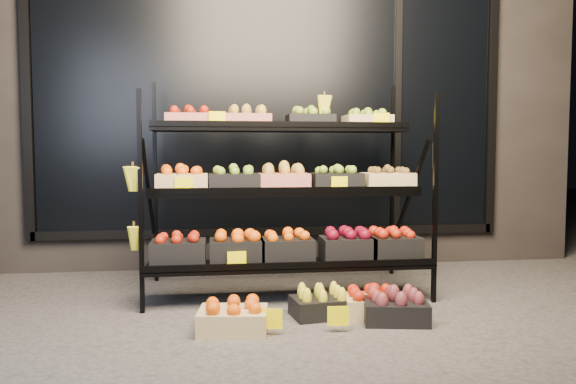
{
  "coord_description": "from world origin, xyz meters",
  "views": [
    {
      "loc": [
        -0.55,
        -3.63,
        1.08
      ],
      "look_at": [
        0.01,
        0.55,
        0.78
      ],
      "focal_mm": 35.0,
      "sensor_mm": 36.0,
      "label": 1
    }
  ],
  "objects": [
    {
      "name": "floor_crate_midright",
      "position": [
        0.49,
        -0.09,
        0.09
      ],
      "size": [
        0.4,
        0.3,
        0.2
      ],
      "rotation": [
        0.0,
        0.0,
        -0.05
      ],
      "color": "#CFB777",
      "rests_on": "ground"
    },
    {
      "name": "floor_crate_midleft",
      "position": [
        0.15,
        -0.06,
        0.09
      ],
      "size": [
        0.41,
        0.33,
        0.19
      ],
      "rotation": [
        0.0,
        0.0,
        0.14
      ],
      "color": "black",
      "rests_on": "ground"
    },
    {
      "name": "building",
      "position": [
        0.0,
        2.59,
        1.75
      ],
      "size": [
        6.0,
        2.08,
        3.5
      ],
      "color": "#2D2826",
      "rests_on": "ground"
    },
    {
      "name": "floor_crate_left",
      "position": [
        -0.44,
        -0.31,
        0.1
      ],
      "size": [
        0.44,
        0.35,
        0.2
      ],
      "rotation": [
        0.0,
        0.0,
        -0.13
      ],
      "color": "#CFB777",
      "rests_on": "ground"
    },
    {
      "name": "tag_floor_a",
      "position": [
        -0.21,
        -0.4,
        0.06
      ],
      "size": [
        0.13,
        0.01,
        0.12
      ],
      "primitive_type": "cube",
      "color": "#FFEC00",
      "rests_on": "ground"
    },
    {
      "name": "display_rack",
      "position": [
        -0.01,
        0.6,
        0.79
      ],
      "size": [
        2.18,
        1.02,
        1.66
      ],
      "color": "black",
      "rests_on": "ground"
    },
    {
      "name": "tag_floor_b",
      "position": [
        0.19,
        -0.4,
        0.06
      ],
      "size": [
        0.13,
        0.01,
        0.12
      ],
      "primitive_type": "cube",
      "color": "#FFEC00",
      "rests_on": "ground"
    },
    {
      "name": "floor_crate_right",
      "position": [
        0.6,
        -0.25,
        0.09
      ],
      "size": [
        0.45,
        0.36,
        0.2
      ],
      "rotation": [
        0.0,
        0.0,
        -0.18
      ],
      "color": "black",
      "rests_on": "ground"
    },
    {
      "name": "ground",
      "position": [
        0.0,
        0.0,
        0.0
      ],
      "size": [
        24.0,
        24.0,
        0.0
      ],
      "primitive_type": "plane",
      "color": "#514F4C",
      "rests_on": "ground"
    }
  ]
}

